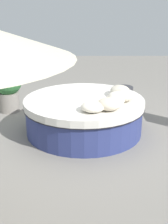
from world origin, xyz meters
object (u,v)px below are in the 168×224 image
object	(u,v)px
planter	(8,86)
side_table	(123,96)
throw_pillow_2	(116,99)
throw_pillow_4	(120,91)
throw_pillow_3	(123,95)
throw_pillow_0	(93,107)
throw_pillow_1	(109,104)
round_bed	(84,115)

from	to	relation	value
planter	side_table	world-z (taller)	planter
throw_pillow_2	throw_pillow_4	world-z (taller)	throw_pillow_2
throw_pillow_3	planter	xyz separation A→B (m)	(1.21, 2.30, -0.16)
throw_pillow_0	throw_pillow_4	size ratio (longest dim) A/B	0.75
throw_pillow_0	throw_pillow_3	xyz separation A→B (m)	(0.54, -0.54, 0.02)
throw_pillow_0	throw_pillow_1	xyz separation A→B (m)	(0.08, -0.26, 0.02)
throw_pillow_0	planter	xyz separation A→B (m)	(1.75, 1.76, -0.15)
throw_pillow_0	throw_pillow_1	world-z (taller)	throw_pillow_1
throw_pillow_2	side_table	xyz separation A→B (m)	(1.79, -0.37, -0.51)
throw_pillow_3	planter	distance (m)	2.60
throw_pillow_1	throw_pillow_3	size ratio (longest dim) A/B	0.93
round_bed	throw_pillow_0	bearing A→B (deg)	-167.91
throw_pillow_4	round_bed	bearing A→B (deg)	104.71
throw_pillow_0	round_bed	bearing A→B (deg)	12.09
throw_pillow_2	planter	distance (m)	2.59
round_bed	throw_pillow_3	bearing A→B (deg)	-98.44
throw_pillow_0	throw_pillow_2	world-z (taller)	throw_pillow_2
round_bed	throw_pillow_2	size ratio (longest dim) A/B	3.88
throw_pillow_2	planter	xyz separation A→B (m)	(1.44, 2.15, -0.17)
throw_pillow_4	planter	xyz separation A→B (m)	(0.93, 2.28, -0.16)
throw_pillow_0	throw_pillow_4	bearing A→B (deg)	-32.77
throw_pillow_1	side_table	distance (m)	2.15
throw_pillow_4	side_table	distance (m)	1.40
round_bed	planter	xyz separation A→B (m)	(1.11, 1.62, 0.24)
throw_pillow_0	planter	world-z (taller)	planter
throw_pillow_2	side_table	bearing A→B (deg)	-11.73
throw_pillow_0	throw_pillow_3	world-z (taller)	throw_pillow_3
round_bed	throw_pillow_3	size ratio (longest dim) A/B	4.87
throw_pillow_0	throw_pillow_3	distance (m)	0.77
throw_pillow_0	throw_pillow_1	size ratio (longest dim) A/B	0.98
throw_pillow_0	throw_pillow_3	bearing A→B (deg)	-45.14
round_bed	throw_pillow_4	distance (m)	0.79
throw_pillow_1	throw_pillow_4	world-z (taller)	throw_pillow_1
throw_pillow_1	planter	xyz separation A→B (m)	(1.67, 2.02, -0.16)
throw_pillow_4	throw_pillow_2	bearing A→B (deg)	165.50
side_table	throw_pillow_0	bearing A→B (deg)	159.95
throw_pillow_0	throw_pillow_2	xyz separation A→B (m)	(0.31, -0.40, 0.03)
throw_pillow_1	throw_pillow_0	bearing A→B (deg)	106.47
round_bed	throw_pillow_1	xyz separation A→B (m)	(-0.56, -0.40, 0.40)
throw_pillow_1	throw_pillow_3	bearing A→B (deg)	-31.32
throw_pillow_3	side_table	bearing A→B (deg)	-8.14
throw_pillow_2	planter	world-z (taller)	planter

